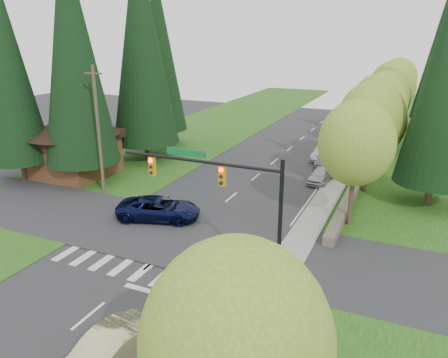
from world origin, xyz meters
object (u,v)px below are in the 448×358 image
Objects in this scene: parked_car_d at (351,135)px; parked_car_a at (321,175)px; suv_navy at (159,209)px; parked_car_c at (322,154)px; parked_car_b at (328,159)px; sedan_champagne at (107,354)px; parked_car_e at (356,120)px.

parked_car_a is at bearing -87.21° from parked_car_d.
suv_navy reaches higher than parked_car_c.
parked_car_c is 9.59m from parked_car_d.
parked_car_a is at bearing -89.40° from parked_car_b.
sedan_champagne is 0.94× the size of parked_car_b.
sedan_champagne reaches higher than parked_car_b.
sedan_champagne is 0.97× the size of parked_car_e.
sedan_champagne is at bearing -85.54° from parked_car_c.
parked_car_a is (2.57, 25.35, -0.15)m from sedan_champagne.
suv_navy is 1.46× the size of parked_car_c.
parked_car_a is 7.21m from parked_car_c.
sedan_champagne is at bearing -97.82° from parked_car_e.
suv_navy is (-5.89, 13.00, -0.02)m from sedan_champagne.
parked_car_a is 26.31m from parked_car_e.
parked_car_c is at bearing 110.83° from parked_car_b.
parked_car_b is (2.12, 30.42, -0.05)m from sedan_champagne.
parked_car_c is at bearing -97.74° from parked_car_e.
parked_car_a is 0.76× the size of parked_car_e.
parked_car_d reaches higher than parked_car_e.
parked_car_a is (8.46, 12.35, -0.13)m from suv_navy.
parked_car_b is at bearing -58.16° from parked_car_c.
parked_car_d is (0.45, 11.49, -0.02)m from parked_car_b.
parked_car_d is 9.77m from parked_car_e.
parked_car_e is (7.71, 38.65, -0.05)m from suv_navy.
parked_car_a is 1.00× the size of parked_car_c.
parked_car_c is (-1.40, 7.07, -0.02)m from parked_car_a.
suv_navy is 19.17m from parked_car_b.
suv_navy is 20.66m from parked_car_c.
sedan_champagne reaches higher than parked_car_d.
parked_car_a is 16.55m from parked_car_d.
suv_navy is 39.41m from parked_car_e.
parked_car_e is (-0.75, 26.30, 0.08)m from parked_car_a.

